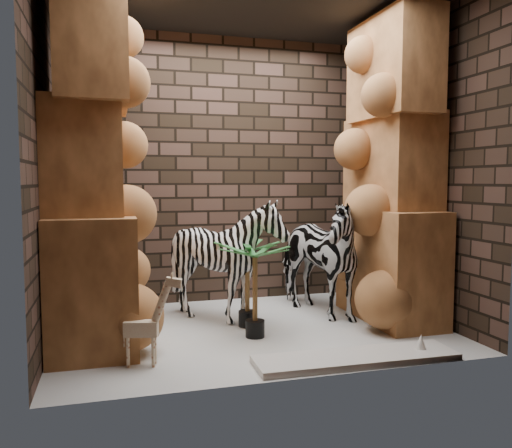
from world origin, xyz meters
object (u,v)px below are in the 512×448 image
object	(u,v)px
zebra_left	(226,266)
palm_back	(255,291)
zebra_right	(313,247)
palm_front	(247,283)
giraffe_toy	(141,318)
surfboard	(356,358)

from	to	relation	value
zebra_left	palm_back	size ratio (longest dim) A/B	1.47
zebra_right	palm_front	size ratio (longest dim) A/B	1.70
giraffe_toy	palm_front	size ratio (longest dim) A/B	0.87
surfboard	palm_front	bearing A→B (deg)	117.71
zebra_left	surfboard	xyz separation A→B (m)	(0.72, -1.36, -0.52)
zebra_right	zebra_left	size ratio (longest dim) A/B	1.16
zebra_right	palm_back	bearing A→B (deg)	-159.00
zebra_left	surfboard	size ratio (longest dim) A/B	0.76
giraffe_toy	surfboard	world-z (taller)	giraffe_toy
zebra_right	giraffe_toy	distance (m)	2.09
palm_front	zebra_left	bearing A→B (deg)	125.07
zebra_right	zebra_left	world-z (taller)	zebra_right
palm_front	palm_back	size ratio (longest dim) A/B	1.00
palm_front	surfboard	world-z (taller)	palm_front
palm_front	zebra_right	bearing A→B (deg)	17.77
surfboard	palm_back	bearing A→B (deg)	127.44
palm_back	zebra_right	bearing A→B (deg)	36.69
surfboard	zebra_left	bearing A→B (deg)	119.22
palm_front	palm_back	distance (m)	0.34
zebra_left	giraffe_toy	xyz separation A→B (m)	(-0.87, -1.01, -0.19)
palm_front	surfboard	size ratio (longest dim) A/B	0.52
palm_front	giraffe_toy	bearing A→B (deg)	-142.44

